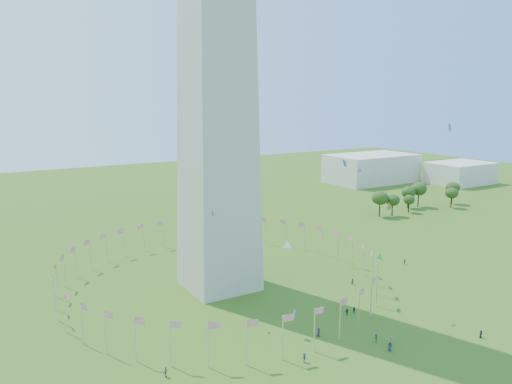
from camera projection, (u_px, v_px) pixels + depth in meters
ground at (348, 376)px, 88.27m from camera, size 600.00×600.00×0.00m
flag_ring at (219, 270)px, 129.44m from camera, size 80.24×80.24×9.00m
gov_building_east_a at (371, 168)px, 289.13m from camera, size 50.00×30.00×16.00m
gov_building_east_b at (460, 173)px, 284.65m from camera, size 35.00×25.00×12.00m
crowd at (365, 355)px, 93.56m from camera, size 100.13×67.25×1.97m
kites_aloft at (319, 221)px, 110.44m from camera, size 123.21×67.56×39.45m
tree_line_east at (416, 199)px, 217.68m from camera, size 53.76×15.41×10.93m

